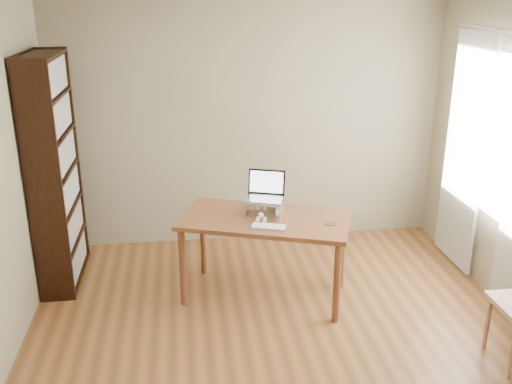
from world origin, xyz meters
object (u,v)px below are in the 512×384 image
Objects in this scene: laptop at (263,191)px; keyboard at (269,227)px; desk at (265,228)px; bookshelf at (55,172)px; cat at (262,206)px.

laptop is 1.20× the size of keyboard.
desk is 0.24m from keyboard.
bookshelf is at bearing 174.55° from keyboard.
cat is at bearing 110.20° from keyboard.
bookshelf reaches higher than keyboard.
cat is (-0.01, -0.03, -0.12)m from laptop.
cat is at bearing -14.52° from bookshelf.
bookshelf is 5.52× the size of laptop.
bookshelf is 1.87m from laptop.
keyboard is at bearing -70.90° from desk.
bookshelf is 1.32× the size of desk.
laptop is (1.81, -0.44, -0.11)m from bookshelf.
keyboard is (1.81, -0.80, -0.29)m from bookshelf.
desk is (1.81, -0.58, -0.40)m from bookshelf.
keyboard reaches higher than desk.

